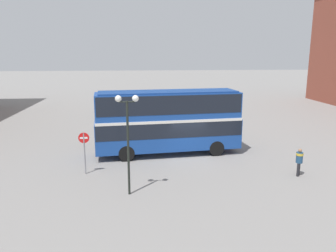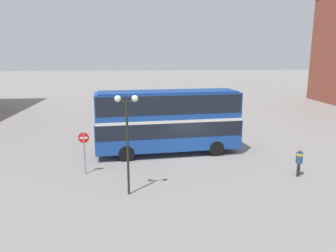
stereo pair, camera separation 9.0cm
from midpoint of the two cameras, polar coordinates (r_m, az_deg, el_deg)
The scene contains 6 objects.
ground_plane at distance 23.33m, azimuth 3.69°, elevation -5.54°, with size 240.00×240.00×0.00m, color gray.
double_decker_bus at distance 23.58m, azimuth 0.11°, elevation 1.38°, with size 10.59×3.59×4.63m.
pedestrian_foreground at distance 21.18m, azimuth 22.00°, elevation -5.41°, with size 0.58×0.58×1.70m.
parked_car_kerb_near at distance 39.45m, azimuth -8.30°, elevation 3.00°, with size 4.41×2.23×1.51m.
street_lamp_twin_globe at distance 16.51m, azimuth -7.00°, elevation 0.47°, with size 1.17×0.33×5.23m.
no_entry_sign at distance 20.42m, azimuth -14.29°, elevation -3.41°, with size 0.65×0.08×2.60m.
Camera 2 is at (-3.46, -21.91, 7.25)m, focal length 35.00 mm.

